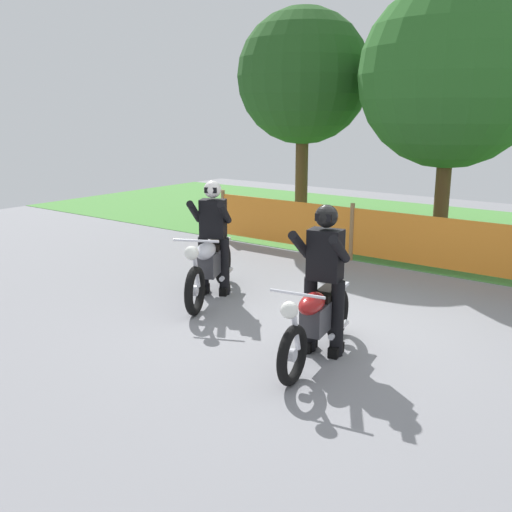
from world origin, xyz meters
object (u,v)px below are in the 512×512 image
Objects in this scene: motorcycle_trailing at (317,320)px; rider_lead at (213,234)px; rider_trailing at (325,271)px; motorcycle_lead at (210,266)px.

motorcycle_trailing is 2.72m from rider_lead.
rider_lead is 2.56m from rider_trailing.
rider_trailing is at bearing 47.74° from motorcycle_lead.
rider_trailing is (-0.04, 0.21, 0.50)m from motorcycle_trailing.
rider_lead reaches higher than motorcycle_lead.
rider_trailing is at bearing -179.49° from motorcycle_trailing.
rider_lead is (-0.09, 0.19, 0.43)m from motorcycle_lead.
motorcycle_trailing is at bearing 43.42° from motorcycle_lead.
motorcycle_lead is 2.46m from rider_trailing.
rider_trailing is at bearing 44.34° from rider_lead.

